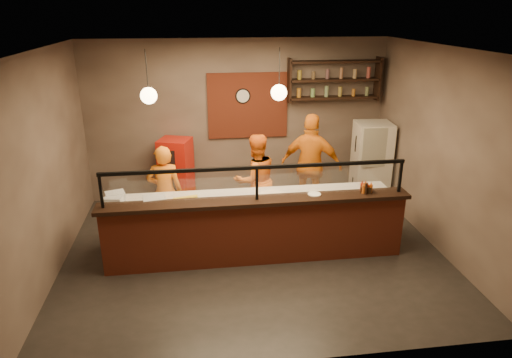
{
  "coord_description": "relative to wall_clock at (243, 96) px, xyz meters",
  "views": [
    {
      "loc": [
        -0.86,
        -6.49,
        3.74
      ],
      "look_at": [
        0.07,
        0.3,
        1.15
      ],
      "focal_mm": 32.0,
      "sensor_mm": 36.0,
      "label": 1
    }
  ],
  "objects": [
    {
      "name": "pendant_right",
      "position": [
        0.3,
        -2.26,
        0.45
      ],
      "size": [
        0.24,
        0.24,
        0.77
      ],
      "color": "black",
      "rests_on": "ceiling"
    },
    {
      "name": "cook_left",
      "position": [
        -1.52,
        -1.63,
        -1.29
      ],
      "size": [
        0.6,
        0.4,
        1.61
      ],
      "primitive_type": "imported",
      "rotation": [
        0.0,
        0.0,
        3.17
      ],
      "color": "orange",
      "rests_on": "floor"
    },
    {
      "name": "pendant_left",
      "position": [
        -1.6,
        -2.26,
        0.45
      ],
      "size": [
        0.24,
        0.24,
        0.77
      ],
      "color": "black",
      "rests_on": "ceiling"
    },
    {
      "name": "floor",
      "position": [
        -0.1,
        -2.46,
        -2.1
      ],
      "size": [
        6.0,
        6.0,
        0.0
      ],
      "primitive_type": "plane",
      "color": "black",
      "rests_on": "ground"
    },
    {
      "name": "prep_tub_a",
      "position": [
        -2.25,
        -2.16,
        -1.13
      ],
      "size": [
        0.34,
        0.31,
        0.14
      ],
      "primitive_type": "cube",
      "rotation": [
        0.0,
        0.0,
        0.31
      ],
      "color": "silver",
      "rests_on": "worktop"
    },
    {
      "name": "red_cooler",
      "position": [
        -1.37,
        -0.31,
        -1.42
      ],
      "size": [
        0.72,
        0.69,
        1.35
      ],
      "primitive_type": "cube",
      "rotation": [
        0.0,
        0.0,
        -0.33
      ],
      "color": "red",
      "rests_on": "floor"
    },
    {
      "name": "small_plate",
      "position": [
        0.79,
        -2.7,
        -1.03
      ],
      "size": [
        0.21,
        0.21,
        0.01
      ],
      "primitive_type": "cylinder",
      "rotation": [
        0.0,
        0.0,
        0.02
      ],
      "color": "white",
      "rests_on": "counter_ledge"
    },
    {
      "name": "service_counter",
      "position": [
        -0.1,
        -2.76,
        -1.6
      ],
      "size": [
        4.6,
        0.25,
        1.0
      ],
      "primitive_type": "cube",
      "color": "maroon",
      "rests_on": "floor"
    },
    {
      "name": "brick_patch",
      "position": [
        0.1,
        0.01,
        -0.2
      ],
      "size": [
        1.6,
        0.04,
        1.3
      ],
      "primitive_type": "cube",
      "color": "maroon",
      "rests_on": "wall_back"
    },
    {
      "name": "prep_tub_c",
      "position": [
        -1.62,
        -2.49,
        -1.12
      ],
      "size": [
        0.37,
        0.32,
        0.17
      ],
      "primitive_type": "cube",
      "rotation": [
        0.0,
        0.0,
        0.16
      ],
      "color": "silver",
      "rests_on": "worktop"
    },
    {
      "name": "worktop_cabinet",
      "position": [
        -0.1,
        -2.26,
        -1.68
      ],
      "size": [
        4.6,
        0.75,
        0.85
      ],
      "primitive_type": "cube",
      "color": "gray",
      "rests_on": "floor"
    },
    {
      "name": "cook_mid",
      "position": [
        0.07,
        -1.38,
        -1.26
      ],
      "size": [
        0.97,
        0.85,
        1.68
      ],
      "primitive_type": "imported",
      "rotation": [
        0.0,
        0.0,
        3.44
      ],
      "color": "orange",
      "rests_on": "floor"
    },
    {
      "name": "pizza_dough",
      "position": [
        0.23,
        -2.3,
        -1.19
      ],
      "size": [
        0.64,
        0.64,
        0.01
      ],
      "primitive_type": "cylinder",
      "rotation": [
        0.0,
        0.0,
        0.36
      ],
      "color": "#F4E9CF",
      "rests_on": "worktop"
    },
    {
      "name": "fridge",
      "position": [
        2.5,
        -0.67,
        -1.28
      ],
      "size": [
        0.73,
        0.69,
        1.64
      ],
      "primitive_type": "cube",
      "rotation": [
        0.0,
        0.0,
        -0.09
      ],
      "color": "beige",
      "rests_on": "floor"
    },
    {
      "name": "cook_right",
      "position": [
        1.15,
        -1.11,
        -1.13
      ],
      "size": [
        1.24,
        0.9,
        1.95
      ],
      "primitive_type": "imported",
      "rotation": [
        0.0,
        0.0,
        2.73
      ],
      "color": "orange",
      "rests_on": "floor"
    },
    {
      "name": "rolling_pin",
      "position": [
        -1.17,
        -2.27,
        -1.17
      ],
      "size": [
        0.38,
        0.15,
        0.06
      ],
      "primitive_type": "cylinder",
      "rotation": [
        0.0,
        1.57,
        0.23
      ],
      "color": "yellow",
      "rests_on": "worktop"
    },
    {
      "name": "wall_shelving",
      "position": [
        1.8,
        -0.14,
        0.3
      ],
      "size": [
        1.84,
        0.28,
        0.85
      ],
      "color": "black",
      "rests_on": "wall_back"
    },
    {
      "name": "pepper_mill",
      "position": [
        1.58,
        -2.8,
        -0.95
      ],
      "size": [
        0.05,
        0.05,
        0.18
      ],
      "primitive_type": "cylinder",
      "rotation": [
        0.0,
        0.0,
        0.39
      ],
      "color": "black",
      "rests_on": "counter_ledge"
    },
    {
      "name": "wall_clock",
      "position": [
        0.0,
        0.0,
        0.0
      ],
      "size": [
        0.3,
        0.04,
        0.3
      ],
      "primitive_type": "cylinder",
      "rotation": [
        1.57,
        0.0,
        0.0
      ],
      "color": "black",
      "rests_on": "wall_back"
    },
    {
      "name": "wall_right",
      "position": [
        2.9,
        -2.46,
        -0.5
      ],
      "size": [
        0.0,
        5.0,
        5.0
      ],
      "primitive_type": "plane",
      "rotation": [
        1.57,
        0.0,
        -1.57
      ],
      "color": "#766356",
      "rests_on": "floor"
    },
    {
      "name": "sneeze_guard",
      "position": [
        -0.1,
        -2.76,
        -0.73
      ],
      "size": [
        4.5,
        0.05,
        0.52
      ],
      "color": "white",
      "rests_on": "counter_ledge"
    },
    {
      "name": "worktop",
      "position": [
        -0.1,
        -2.26,
        -1.23
      ],
      "size": [
        4.6,
        0.75,
        0.05
      ],
      "primitive_type": "cube",
      "color": "silver",
      "rests_on": "worktop_cabinet"
    },
    {
      "name": "wall_back",
      "position": [
        -0.1,
        0.04,
        -0.5
      ],
      "size": [
        6.0,
        0.0,
        6.0
      ],
      "primitive_type": "plane",
      "rotation": [
        1.57,
        0.0,
        0.0
      ],
      "color": "#766356",
      "rests_on": "floor"
    },
    {
      "name": "prep_tub_b",
      "position": [
        -2.25,
        -2.31,
        -1.13
      ],
      "size": [
        0.3,
        0.25,
        0.13
      ],
      "primitive_type": "cube",
      "rotation": [
        0.0,
        0.0,
        -0.15
      ],
      "color": "silver",
      "rests_on": "worktop"
    },
    {
      "name": "wall_front",
      "position": [
        -0.1,
        -4.96,
        -0.5
      ],
      "size": [
        6.0,
        0.0,
        6.0
      ],
      "primitive_type": "plane",
      "rotation": [
        -1.57,
        0.0,
        0.0
      ],
      "color": "#766356",
      "rests_on": "floor"
    },
    {
      "name": "ceiling",
      "position": [
        -0.1,
        -2.46,
        1.1
      ],
      "size": [
        6.0,
        6.0,
        0.0
      ],
      "primitive_type": "plane",
      "rotation": [
        3.14,
        0.0,
        0.0
      ],
      "color": "#332A28",
      "rests_on": "wall_back"
    },
    {
      "name": "wall_left",
      "position": [
        -3.1,
        -2.46,
        -0.5
      ],
      "size": [
        0.0,
        5.0,
        5.0
      ],
      "primitive_type": "plane",
      "rotation": [
        1.57,
        0.0,
        1.57
      ],
      "color": "#766356",
      "rests_on": "floor"
    },
    {
      "name": "condiment_caddy",
      "position": [
        1.61,
        -2.71,
        -0.99
      ],
      "size": [
        0.21,
        0.19,
        0.1
      ],
      "primitive_type": "cube",
      "rotation": [
        0.0,
        0.0,
        -0.4
      ],
      "color": "black",
      "rests_on": "counter_ledge"
    },
    {
      "name": "counter_ledge",
      "position": [
        -0.1,
        -2.76,
        -1.07
      ],
      "size": [
        4.7,
        0.37,
        0.06
      ],
      "primitive_type": "cube",
      "color": "black",
      "rests_on": "service_counter"
    }
  ]
}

